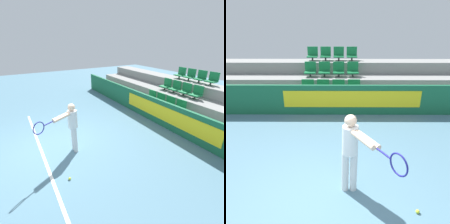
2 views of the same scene
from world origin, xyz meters
TOP-DOWN VIEW (x-y plane):
  - ground_plane at (0.00, 0.00)m, footprint 30.00×30.00m
  - court_baseline at (0.00, -0.39)m, footprint 6.28×0.08m
  - barrier_wall at (0.02, 4.19)m, footprint 12.27×0.14m
  - bleacher_tier_front at (0.00, 4.75)m, footprint 11.87×0.96m
  - bleacher_tier_middle at (0.00, 5.71)m, footprint 11.87×0.96m
  - bleacher_tier_back at (0.00, 6.66)m, footprint 11.87×0.96m
  - stadium_chair_0 at (-0.84, 4.87)m, footprint 0.44×0.38m
  - stadium_chair_1 at (-0.28, 4.87)m, footprint 0.44×0.38m
  - stadium_chair_2 at (0.28, 4.87)m, footprint 0.44×0.38m
  - stadium_chair_3 at (0.84, 4.87)m, footprint 0.44×0.38m
  - stadium_chair_4 at (-0.84, 5.82)m, footprint 0.44×0.38m
  - stadium_chair_5 at (-0.28, 5.82)m, footprint 0.44×0.38m
  - stadium_chair_6 at (0.28, 5.82)m, footprint 0.44×0.38m
  - stadium_chair_7 at (0.84, 5.82)m, footprint 0.44×0.38m
  - stadium_chair_8 at (-0.84, 6.78)m, footprint 0.44×0.38m
  - stadium_chair_9 at (-0.28, 6.78)m, footprint 0.44×0.38m
  - stadium_chair_10 at (0.28, 6.78)m, footprint 0.44×0.38m
  - stadium_chair_11 at (0.84, 6.78)m, footprint 0.44×0.38m
  - tennis_player at (0.54, 0.48)m, footprint 0.80×1.29m
  - tennis_ball at (1.63, -0.01)m, footprint 0.07×0.07m

SIDE VIEW (x-z plane):
  - ground_plane at x=0.00m, z-range 0.00..0.00m
  - court_baseline at x=0.00m, z-range 0.00..0.01m
  - tennis_ball at x=1.63m, z-range 0.00..0.07m
  - bleacher_tier_front at x=0.00m, z-range 0.00..0.47m
  - bleacher_tier_middle at x=0.00m, z-range 0.00..0.93m
  - barrier_wall at x=0.02m, z-range 0.00..1.03m
  - bleacher_tier_back at x=0.00m, z-range 0.00..1.40m
  - stadium_chair_0 at x=-0.84m, z-range 0.44..1.00m
  - stadium_chair_1 at x=-0.28m, z-range 0.44..1.00m
  - stadium_chair_2 at x=0.28m, z-range 0.44..1.00m
  - stadium_chair_3 at x=0.84m, z-range 0.44..1.00m
  - tennis_player at x=0.54m, z-range 0.17..1.73m
  - stadium_chair_4 at x=-0.84m, z-range 0.90..1.46m
  - stadium_chair_5 at x=-0.28m, z-range 0.90..1.46m
  - stadium_chair_6 at x=0.28m, z-range 0.90..1.46m
  - stadium_chair_7 at x=0.84m, z-range 0.90..1.46m
  - stadium_chair_8 at x=-0.84m, z-range 1.37..1.93m
  - stadium_chair_9 at x=-0.28m, z-range 1.37..1.93m
  - stadium_chair_10 at x=0.28m, z-range 1.37..1.93m
  - stadium_chair_11 at x=0.84m, z-range 1.37..1.93m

